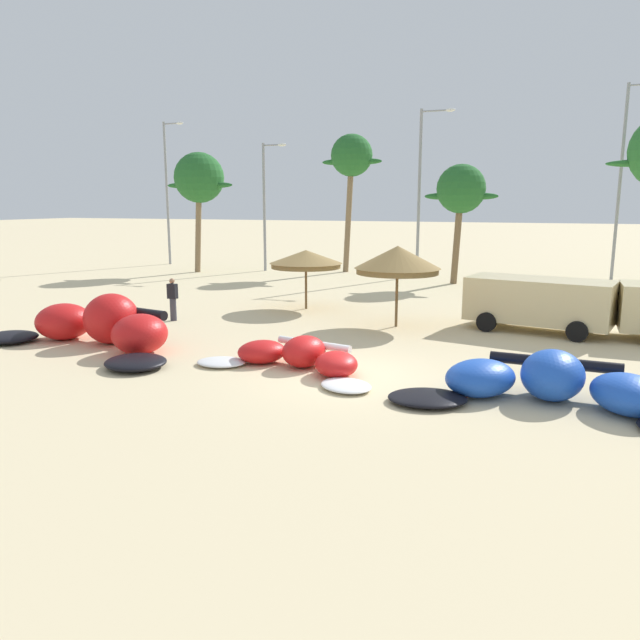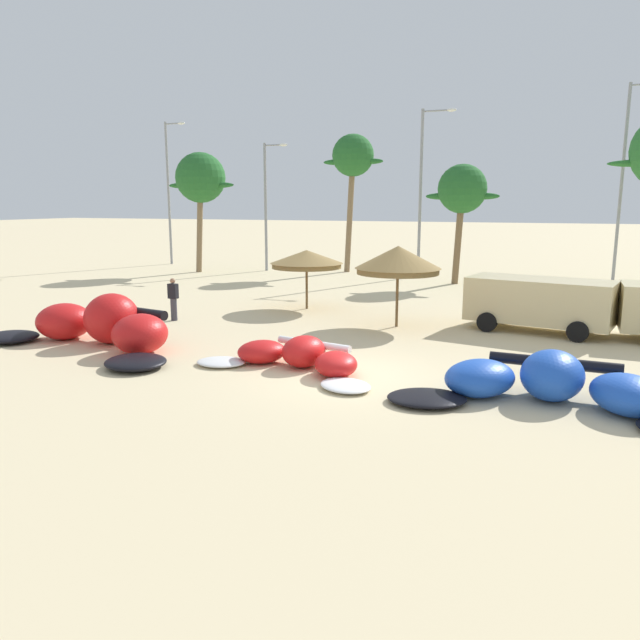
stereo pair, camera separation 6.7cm
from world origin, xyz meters
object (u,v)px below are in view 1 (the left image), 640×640
kite_left_of_center (551,385)px  lamppost_west_center (266,200)px  lamppost_east (623,173)px  kite_far_left (100,327)px  person_by_umbrellas (173,299)px  palm_left_of_gap (461,191)px  lamppost_east_center (422,185)px  beach_umbrella_near_van (306,259)px  lamppost_west (168,187)px  palm_leftmost (199,179)px  palm_left (351,158)px  kite_left (298,357)px  beach_umbrella_middle (398,260)px  parked_car_second (536,300)px

kite_left_of_center → lamppost_west_center: size_ratio=0.88×
lamppost_east → kite_far_left: bearing=-124.2°
person_by_umbrellas → lamppost_east: 26.50m
palm_left_of_gap → lamppost_east_center: 3.65m
beach_umbrella_near_van → lamppost_west: 21.98m
palm_leftmost → lamppost_west_center: bearing=32.9°
person_by_umbrellas → palm_left: size_ratio=0.19×
kite_far_left → person_by_umbrellas: (-0.30, 4.35, 0.21)m
kite_left → palm_leftmost: size_ratio=0.74×
beach_umbrella_middle → parked_car_second: 4.99m
kite_left_of_center → lamppost_east: bearing=82.6°
palm_left_of_gap → lamppost_west: size_ratio=0.65×
palm_leftmost → palm_left_of_gap: size_ratio=1.16×
person_by_umbrellas → palm_left_of_gap: palm_left_of_gap is taller
person_by_umbrellas → lamppost_east_center: lamppost_east_center is taller
palm_left → lamppost_west: lamppost_west is taller
palm_left_of_gap → lamppost_east: bearing=31.7°
palm_left_of_gap → kite_left: bearing=-94.1°
palm_leftmost → palm_left_of_gap: bearing=0.3°
kite_left_of_center → person_by_umbrellas: size_ratio=4.44×
kite_left_of_center → lamppost_east_center: size_ratio=0.74×
kite_far_left → palm_left_of_gap: bearing=66.8°
lamppost_east → kite_left: bearing=-111.5°
kite_left → person_by_umbrellas: bearing=146.9°
kite_left → lamppost_west_center: 24.74m
lamppost_east_center → person_by_umbrellas: bearing=-108.8°
parked_car_second → lamppost_west: 30.27m
lamppost_west → lamppost_west_center: bearing=-10.0°
lamppost_west → palm_left_of_gap: bearing=-9.9°
person_by_umbrellas → lamppost_west_center: size_ratio=0.20×
parked_car_second → lamppost_east: size_ratio=0.47×
parked_car_second → lamppost_west_center: 22.40m
beach_umbrella_near_van → lamppost_east_center: lamppost_east_center is taller
palm_left_of_gap → lamppost_east_center: size_ratio=0.66×
person_by_umbrellas → palm_left_of_gap: bearing=60.0°
kite_left_of_center → lamppost_east_center: (-7.65, 22.52, 5.01)m
beach_umbrella_near_van → kite_far_left: bearing=-111.7°
kite_left → lamppost_east_center: 22.49m
beach_umbrella_middle → beach_umbrella_near_van: bearing=152.5°
person_by_umbrellas → lamppost_west: lamppost_west is taller
beach_umbrella_near_van → lamppost_east_center: size_ratio=0.31×
beach_umbrella_near_van → lamppost_west: size_ratio=0.31×
beach_umbrella_middle → parked_car_second: beach_umbrella_middle is taller
beach_umbrella_near_van → beach_umbrella_middle: bearing=-27.5°
kite_left_of_center → beach_umbrella_middle: (-5.31, 7.21, 1.99)m
kite_far_left → kite_left: size_ratio=1.43×
beach_umbrella_near_van → lamppost_east: 20.71m
kite_left_of_center → lamppost_east_center: bearing=108.8°
kite_left_of_center → lamppost_east: size_ratio=0.66×
beach_umbrella_near_van → kite_left: bearing=-69.1°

